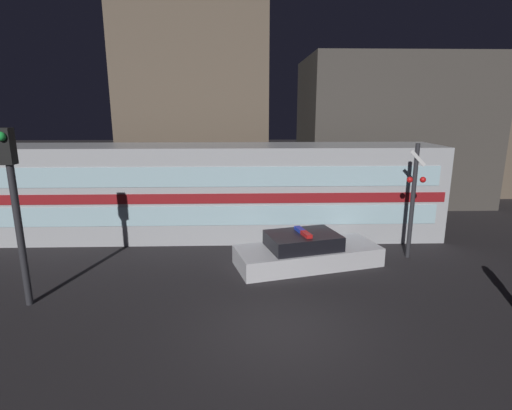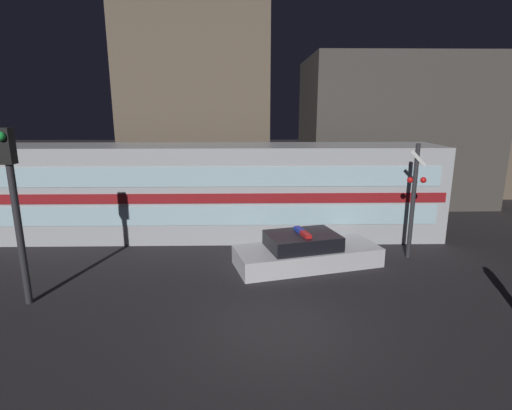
% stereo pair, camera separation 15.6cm
% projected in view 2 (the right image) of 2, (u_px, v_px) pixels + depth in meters
% --- Properties ---
extents(ground_plane, '(120.00, 120.00, 0.00)m').
position_uv_depth(ground_plane, '(278.00, 330.00, 9.56)').
color(ground_plane, '#262326').
extents(train, '(18.24, 2.84, 3.74)m').
position_uv_depth(train, '(214.00, 191.00, 16.37)').
color(train, '#B7BABF').
rests_on(train, ground_plane).
extents(police_car, '(5.11, 3.00, 1.24)m').
position_uv_depth(police_car, '(306.00, 252.00, 13.43)').
color(police_car, silver).
rests_on(police_car, ground_plane).
extents(crossing_signal_near, '(0.65, 0.31, 4.03)m').
position_uv_depth(crossing_signal_near, '(414.00, 198.00, 13.67)').
color(crossing_signal_near, '#2D2D33').
rests_on(crossing_signal_near, ground_plane).
extents(traffic_light_corner, '(0.30, 0.46, 4.71)m').
position_uv_depth(traffic_light_corner, '(14.00, 199.00, 10.19)').
color(traffic_light_corner, '#2D2D33').
rests_on(traffic_light_corner, ground_plane).
extents(building_left, '(7.66, 6.87, 10.35)m').
position_uv_depth(building_left, '(200.00, 108.00, 22.73)').
color(building_left, brown).
rests_on(building_left, ground_plane).
extents(building_center, '(9.72, 6.85, 7.89)m').
position_uv_depth(building_center, '(391.00, 130.00, 22.89)').
color(building_center, '#47423D').
rests_on(building_center, ground_plane).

